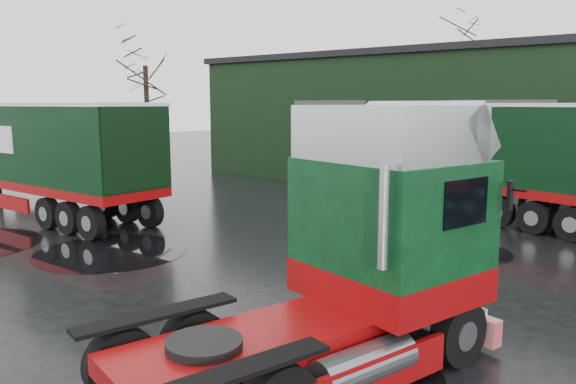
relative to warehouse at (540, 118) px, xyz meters
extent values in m
plane|color=black|center=(-2.00, -20.00, -3.16)|extent=(100.00, 100.00, 0.00)
cube|color=black|center=(0.00, 0.00, -0.16)|extent=(32.00, 12.00, 6.00)
cube|color=black|center=(0.00, 0.00, 2.99)|extent=(32.40, 12.40, 0.30)
cylinder|color=black|center=(-5.53, -20.01, -3.15)|extent=(3.93, 3.93, 0.01)
cylinder|color=black|center=(1.63, -14.44, -3.15)|extent=(2.81, 2.81, 0.01)
cylinder|color=black|center=(3.39, -21.69, -3.15)|extent=(1.67, 1.67, 0.01)
camera|label=1|loc=(6.86, -28.48, 0.70)|focal=35.00mm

